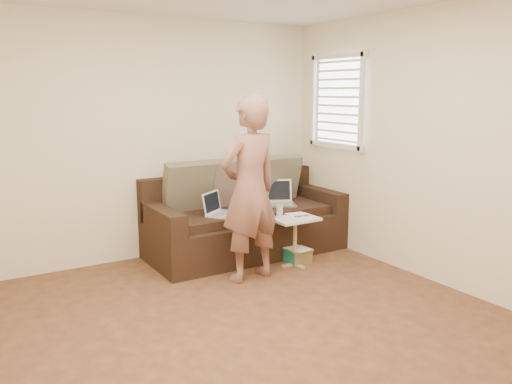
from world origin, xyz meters
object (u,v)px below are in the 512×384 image
Objects in this scene: laptop_white at (222,215)px; drinking_glass at (280,212)px; striped_box at (297,255)px; person at (250,189)px; side_table at (295,241)px; laptop_silver at (278,205)px; sofa at (246,217)px.

drinking_glass is (0.47, -0.38, 0.05)m from laptop_white.
person is at bearing -167.66° from striped_box.
laptop_white is 0.66× the size of side_table.
side_table is 0.36m from drinking_glass.
sofa is at bearing -160.68° from laptop_silver.
laptop_silver is 0.66m from side_table.
striped_box is at bearing -174.63° from person.
sofa reaches higher than striped_box.
striped_box is (0.67, -0.44, -0.44)m from laptop_white.
laptop_white is 1.35× the size of striped_box.
laptop_white is at bearing 140.80° from side_table.
striped_box is (0.07, 0.05, -0.18)m from side_table.
drinking_glass is at bearing -164.04° from person.
laptop_white is 0.92m from striped_box.
laptop_silver is 0.56m from drinking_glass.
person is (-0.01, -0.59, 0.37)m from laptop_white.
person reaches higher than drinking_glass.
laptop_silver is 1.18× the size of laptop_white.
sofa is 4.28× the size of side_table.
person is 7.10× the size of striped_box.
laptop_white is 0.19× the size of person.
laptop_silver reaches higher than striped_box.
drinking_glass is at bearing -73.73° from laptop_white.
drinking_glass is at bearing -95.94° from laptop_silver.
laptop_white is at bearing 140.98° from drinking_glass.
sofa reaches higher than drinking_glass.
side_table is (0.60, -0.49, -0.26)m from laptop_white.
drinking_glass is (0.49, 0.21, -0.32)m from person.
person is at bearing -112.96° from laptop_silver.
person is 3.48× the size of side_table.
person is 1.07m from striped_box.
laptop_silver reaches higher than laptop_white.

